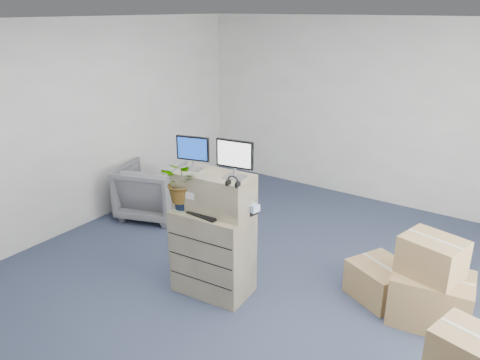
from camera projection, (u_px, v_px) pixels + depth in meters
The scene contains 16 objects.
ground at pixel (249, 304), 4.88m from camera, with size 7.00×7.00×0.00m, color #2A344B.
wall_back at pixel (377, 113), 7.10m from camera, with size 6.00×0.02×2.80m, color beige.
filing_cabinet_lower at pixel (213, 252), 4.97m from camera, with size 0.80×0.49×0.94m, color gray.
filing_cabinet_upper at pixel (214, 192), 4.77m from camera, with size 0.80×0.40×0.40m, color gray.
monitor_left at pixel (193, 151), 4.76m from camera, with size 0.35×0.18×0.35m.
monitor_right at pixel (235, 157), 4.51m from camera, with size 0.39×0.18×0.39m.
headphones at pixel (233, 182), 4.38m from camera, with size 0.13×0.13×0.01m, color black.
keyboard at pixel (204, 214), 4.72m from camera, with size 0.38×0.16×0.02m, color black.
mouse at pixel (232, 221), 4.57m from camera, with size 0.08×0.05×0.03m, color silver.
water_bottle at pixel (219, 199), 4.79m from camera, with size 0.07×0.07×0.25m, color gray.
phone_dock at pixel (211, 206), 4.83m from camera, with size 0.06×0.05×0.13m.
external_drive at pixel (247, 211), 4.76m from camera, with size 0.18×0.13×0.05m, color black.
tissue_box at pixel (250, 207), 4.71m from camera, with size 0.19×0.09×0.07m, color #418BDD.
potted_plant at pixel (182, 187), 4.78m from camera, with size 0.44×0.48×0.43m.
office_chair at pixel (151, 188), 6.81m from camera, with size 0.84×0.78×0.86m, color slate.
cardboard_boxes at pixel (426, 303), 4.33m from camera, with size 1.65×1.78×0.88m.
Camera 1 is at (2.26, -3.45, 2.92)m, focal length 35.00 mm.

